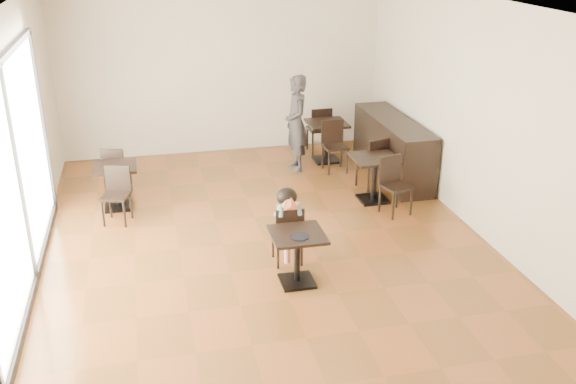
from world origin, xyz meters
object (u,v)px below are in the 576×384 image
object	(u,v)px
chair_back_a	(319,129)
cafe_table_mid	(374,179)
chair_left_a	(117,170)
cafe_table_left	(117,187)
cafe_table_back	(327,142)
chair_back_b	(335,147)
child_chair	(287,233)
chair_mid_b	(396,187)
chair_left_b	(116,196)
adult_patron	(296,123)
child_table	(297,258)
child	(287,226)
chair_mid_a	(371,162)

from	to	relation	value
chair_back_a	cafe_table_mid	bearing A→B (deg)	92.46
chair_left_a	chair_back_a	size ratio (longest dim) A/B	0.93
cafe_table_left	cafe_table_back	size ratio (longest dim) A/B	0.93
cafe_table_back	chair_back_b	distance (m)	0.56
child_chair	chair_mid_b	distance (m)	2.22
chair_left_b	chair_back_b	distance (m)	3.96
chair_mid_b	chair_back_b	world-z (taller)	chair_back_b
adult_patron	cafe_table_left	size ratio (longest dim) A/B	2.47
adult_patron	child_table	bearing A→B (deg)	-15.77
cafe_table_mid	chair_mid_b	bearing A→B (deg)	-74.96
chair_left_a	chair_back_b	world-z (taller)	chair_back_b
cafe_table_back	chair_left_a	size ratio (longest dim) A/B	0.90
child	chair_mid_b	bearing A→B (deg)	29.74
chair_left_b	chair_back_a	distance (m)	4.45
adult_patron	cafe_table_back	size ratio (longest dim) A/B	2.29
cafe_table_left	chair_back_a	bearing A→B (deg)	26.80
chair_mid_a	chair_left_a	xyz separation A→B (m)	(-4.09, 0.62, -0.02)
adult_patron	chair_mid_a	size ratio (longest dim) A/B	1.94
cafe_table_back	chair_mid_a	world-z (taller)	chair_mid_a
cafe_table_mid	chair_mid_b	distance (m)	0.57
chair_mid_a	cafe_table_left	bearing A→B (deg)	-17.48
child_chair	chair_left_b	size ratio (longest dim) A/B	0.98
child_chair	child	distance (m)	0.10
child_table	cafe_table_back	size ratio (longest dim) A/B	0.91
cafe_table_back	cafe_table_left	bearing A→B (deg)	-160.30
adult_patron	chair_back_b	size ratio (longest dim) A/B	1.90
child_chair	chair_back_a	size ratio (longest dim) A/B	0.91
child_chair	chair_back_b	world-z (taller)	chair_back_b
adult_patron	cafe_table_back	distance (m)	0.86
chair_mid_a	cafe_table_back	bearing A→B (deg)	-92.14
chair_mid_b	chair_back_b	bearing A→B (deg)	83.93
child_table	cafe_table_left	world-z (taller)	cafe_table_left
cafe_table_mid	child_table	bearing A→B (deg)	-128.95
cafe_table_back	chair_back_b	size ratio (longest dim) A/B	0.83
cafe_table_back	child_table	bearing A→B (deg)	-110.67
child_table	chair_mid_b	distance (m)	2.54
child_chair	child	bearing A→B (deg)	-0.00
child	chair_left_b	distance (m)	2.76
cafe_table_back	chair_mid_a	bearing A→B (deg)	-75.63
cafe_table_left	chair_left_a	bearing A→B (deg)	90.00
child_chair	chair_mid_a	world-z (taller)	chair_mid_a
child_chair	adult_patron	xyz separation A→B (m)	(0.92, 3.31, 0.45)
cafe_table_mid	chair_back_a	world-z (taller)	chair_back_a
child_table	cafe_table_mid	world-z (taller)	cafe_table_mid
chair_back_a	chair_left_b	bearing A→B (deg)	30.74
adult_patron	chair_back_a	world-z (taller)	adult_patron
child_table	chair_left_a	size ratio (longest dim) A/B	0.81
chair_back_a	chair_left_a	bearing A→B (deg)	17.29
adult_patron	chair_back_a	bearing A→B (deg)	140.15
chair_mid_a	chair_left_b	world-z (taller)	chair_mid_a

